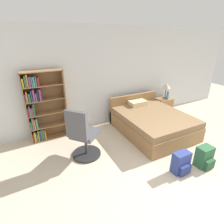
{
  "coord_description": "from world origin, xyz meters",
  "views": [
    {
      "loc": [
        -2.04,
        -1.04,
        2.32
      ],
      "look_at": [
        -0.51,
        1.98,
        0.85
      ],
      "focal_mm": 28.0,
      "sensor_mm": 36.0,
      "label": 1
    }
  ],
  "objects_px": {
    "office_chair": "(83,137)",
    "backpack_green": "(204,157)",
    "water_bottle": "(168,96)",
    "nightstand": "(163,106)",
    "table_lamp": "(166,86)",
    "bookshelf": "(41,107)",
    "bed": "(151,122)",
    "backpack_blue": "(181,163)"
  },
  "relations": [
    {
      "from": "office_chair",
      "to": "backpack_green",
      "type": "bearing_deg",
      "value": -33.44
    },
    {
      "from": "office_chair",
      "to": "water_bottle",
      "type": "xyz_separation_m",
      "value": [
        3.06,
        0.92,
        0.13
      ]
    },
    {
      "from": "nightstand",
      "to": "table_lamp",
      "type": "relative_size",
      "value": 1.03
    },
    {
      "from": "bookshelf",
      "to": "bed",
      "type": "distance_m",
      "value": 2.73
    },
    {
      "from": "bookshelf",
      "to": "bed",
      "type": "relative_size",
      "value": 0.86
    },
    {
      "from": "office_chair",
      "to": "backpack_blue",
      "type": "xyz_separation_m",
      "value": [
        1.45,
        -1.21,
        -0.3
      ]
    },
    {
      "from": "nightstand",
      "to": "backpack_green",
      "type": "bearing_deg",
      "value": -114.51
    },
    {
      "from": "backpack_blue",
      "to": "table_lamp",
      "type": "bearing_deg",
      "value": 54.04
    },
    {
      "from": "bookshelf",
      "to": "office_chair",
      "type": "relative_size",
      "value": 1.48
    },
    {
      "from": "office_chair",
      "to": "water_bottle",
      "type": "height_order",
      "value": "office_chair"
    },
    {
      "from": "table_lamp",
      "to": "office_chair",
      "type": "bearing_deg",
      "value": -161.18
    },
    {
      "from": "bed",
      "to": "bookshelf",
      "type": "bearing_deg",
      "value": 160.82
    },
    {
      "from": "table_lamp",
      "to": "water_bottle",
      "type": "relative_size",
      "value": 1.93
    },
    {
      "from": "water_bottle",
      "to": "backpack_blue",
      "type": "bearing_deg",
      "value": -127.05
    },
    {
      "from": "nightstand",
      "to": "backpack_blue",
      "type": "relative_size",
      "value": 1.23
    },
    {
      "from": "bed",
      "to": "office_chair",
      "type": "relative_size",
      "value": 1.71
    },
    {
      "from": "office_chair",
      "to": "nightstand",
      "type": "xyz_separation_m",
      "value": [
        3.03,
        1.02,
        -0.24
      ]
    },
    {
      "from": "bed",
      "to": "backpack_green",
      "type": "height_order",
      "value": "bed"
    },
    {
      "from": "office_chair",
      "to": "nightstand",
      "type": "relative_size",
      "value": 2.22
    },
    {
      "from": "bookshelf",
      "to": "table_lamp",
      "type": "distance_m",
      "value": 3.69
    },
    {
      "from": "bookshelf",
      "to": "water_bottle",
      "type": "height_order",
      "value": "bookshelf"
    },
    {
      "from": "nightstand",
      "to": "backpack_green",
      "type": "xyz_separation_m",
      "value": [
        -1.06,
        -2.32,
        -0.05
      ]
    },
    {
      "from": "bed",
      "to": "backpack_blue",
      "type": "distance_m",
      "value": 1.56
    },
    {
      "from": "table_lamp",
      "to": "backpack_green",
      "type": "relative_size",
      "value": 1.16
    },
    {
      "from": "water_bottle",
      "to": "backpack_green",
      "type": "xyz_separation_m",
      "value": [
        -1.1,
        -2.22,
        -0.42
      ]
    },
    {
      "from": "bookshelf",
      "to": "nightstand",
      "type": "relative_size",
      "value": 3.28
    },
    {
      "from": "nightstand",
      "to": "water_bottle",
      "type": "relative_size",
      "value": 1.98
    },
    {
      "from": "bed",
      "to": "nightstand",
      "type": "xyz_separation_m",
      "value": [
        1.09,
        0.76,
        -0.02
      ]
    },
    {
      "from": "table_lamp",
      "to": "backpack_blue",
      "type": "xyz_separation_m",
      "value": [
        -1.65,
        -2.27,
        -0.69
      ]
    },
    {
      "from": "bed",
      "to": "water_bottle",
      "type": "xyz_separation_m",
      "value": [
        1.13,
        0.66,
        0.35
      ]
    },
    {
      "from": "backpack_blue",
      "to": "nightstand",
      "type": "bearing_deg",
      "value": 54.8
    },
    {
      "from": "office_chair",
      "to": "backpack_green",
      "type": "height_order",
      "value": "office_chair"
    },
    {
      "from": "table_lamp",
      "to": "backpack_green",
      "type": "distance_m",
      "value": 2.7
    },
    {
      "from": "office_chair",
      "to": "water_bottle",
      "type": "bearing_deg",
      "value": 16.8
    },
    {
      "from": "office_chair",
      "to": "backpack_green",
      "type": "xyz_separation_m",
      "value": [
        1.97,
        -1.3,
        -0.3
      ]
    },
    {
      "from": "water_bottle",
      "to": "backpack_green",
      "type": "relative_size",
      "value": 0.6
    },
    {
      "from": "office_chair",
      "to": "table_lamp",
      "type": "bearing_deg",
      "value": 18.82
    },
    {
      "from": "table_lamp",
      "to": "bed",
      "type": "bearing_deg",
      "value": -145.79
    },
    {
      "from": "bed",
      "to": "table_lamp",
      "type": "relative_size",
      "value": 3.9
    },
    {
      "from": "water_bottle",
      "to": "backpack_blue",
      "type": "xyz_separation_m",
      "value": [
        -1.61,
        -2.14,
        -0.43
      ]
    },
    {
      "from": "bookshelf",
      "to": "nightstand",
      "type": "bearing_deg",
      "value": -1.91
    },
    {
      "from": "backpack_blue",
      "to": "bookshelf",
      "type": "bearing_deg",
      "value": 130.9
    }
  ]
}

